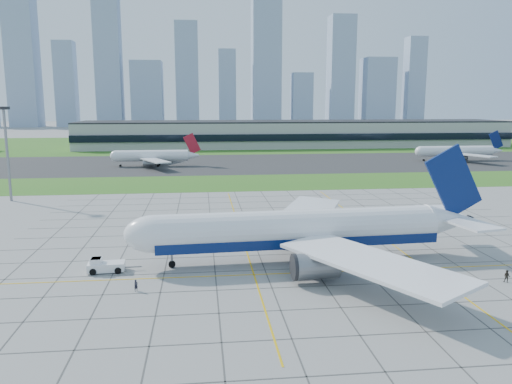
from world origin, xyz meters
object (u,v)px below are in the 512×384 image
at_px(airliner, 301,230).
at_px(crew_far, 507,276).
at_px(distant_jet_2, 457,151).
at_px(pushback_tug, 104,266).
at_px(distant_jet_1, 154,156).
at_px(light_mast, 6,142).
at_px(crew_near, 136,286).

height_order(airliner, crew_far, airliner).
bearing_deg(distant_jet_2, airliner, -126.16).
bearing_deg(crew_far, airliner, -166.61).
relative_size(pushback_tug, distant_jet_1, 0.20).
bearing_deg(pushback_tug, light_mast, 116.98).
bearing_deg(distant_jet_1, light_mast, -113.59).
distance_m(pushback_tug, distant_jet_2, 195.81).
bearing_deg(crew_near, light_mast, 80.86).
xyz_separation_m(crew_near, distant_jet_2, (128.44, 151.29, 3.65)).
distance_m(light_mast, crew_near, 85.08).
relative_size(light_mast, airliner, 0.41).
distance_m(airliner, distant_jet_2, 173.58).
xyz_separation_m(airliner, pushback_tug, (-32.06, -2.14, -4.31)).
height_order(distant_jet_1, distant_jet_2, same).
relative_size(light_mast, crew_near, 15.26).
relative_size(airliner, distant_jet_2, 1.47).
distance_m(pushback_tug, crew_near, 10.83).
xyz_separation_m(light_mast, distant_jet_2, (171.00, 79.23, -11.70)).
xyz_separation_m(pushback_tug, crew_far, (60.70, -11.60, -0.08)).
bearing_deg(distant_jet_1, crew_near, -85.89).
relative_size(pushback_tug, distant_jet_2, 0.20).
height_order(airliner, distant_jet_2, airliner).
xyz_separation_m(airliner, distant_jet_2, (102.41, 140.15, -0.86)).
distance_m(crew_near, distant_jet_1, 145.96).
bearing_deg(distant_jet_2, crew_far, -115.61).
bearing_deg(crew_near, distant_jet_2, 9.96).
relative_size(distant_jet_1, distant_jet_2, 1.00).
xyz_separation_m(pushback_tug, crew_near, (6.02, -9.00, -0.19)).
height_order(light_mast, distant_jet_2, light_mast).
xyz_separation_m(crew_far, distant_jet_1, (-65.14, 148.14, 3.53)).
height_order(light_mast, distant_jet_1, light_mast).
bearing_deg(crew_near, airliner, -16.54).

